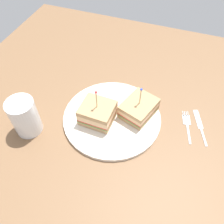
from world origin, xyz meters
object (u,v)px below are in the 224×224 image
at_px(drink_glass, 25,117).
at_px(fork, 187,123).
at_px(plate, 112,117).
at_px(knife, 200,125).
at_px(sandwich_half_back, 139,108).
at_px(sandwich_half_front, 97,113).

bearing_deg(drink_glass, fork, -67.99).
xyz_separation_m(plate, knife, (0.06, -0.25, -0.00)).
bearing_deg(sandwich_half_back, fork, -82.00).
bearing_deg(fork, knife, -79.30).
bearing_deg(knife, fork, 100.70).
height_order(plate, knife, plate).
relative_size(drink_glass, knife, 0.89).
bearing_deg(sandwich_half_front, sandwich_half_back, -60.14).
distance_m(sandwich_half_front, knife, 0.30).
xyz_separation_m(plate, sandwich_half_front, (-0.02, 0.04, 0.03)).
height_order(sandwich_half_front, knife, sandwich_half_front).
height_order(sandwich_half_back, fork, sandwich_half_back).
bearing_deg(knife, plate, 104.38).
bearing_deg(drink_glass, sandwich_half_back, -61.62).
height_order(sandwich_half_front, drink_glass, sandwich_half_front).
xyz_separation_m(sandwich_half_back, fork, (0.02, -0.15, -0.03)).
bearing_deg(sandwich_half_front, knife, -73.00).
relative_size(plate, fork, 2.51).
bearing_deg(sandwich_half_back, drink_glass, 118.38).
height_order(sandwich_half_front, fork, sandwich_half_front).
bearing_deg(sandwich_half_front, drink_glass, 117.47).
bearing_deg(drink_glass, plate, -61.52).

